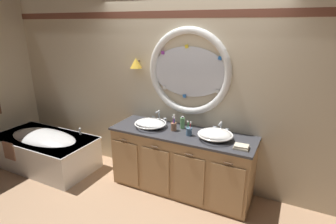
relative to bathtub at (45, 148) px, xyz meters
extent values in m
plane|color=tan|center=(2.10, 0.13, -0.31)|extent=(14.00, 14.00, 0.00)
cube|color=beige|center=(2.10, 0.72, 0.99)|extent=(6.40, 0.08, 2.60)
cube|color=brown|center=(2.10, 0.68, 2.01)|extent=(6.27, 0.01, 0.09)
ellipsoid|color=silver|center=(2.16, 0.67, 1.29)|extent=(1.06, 0.02, 0.66)
torus|color=silver|center=(2.16, 0.66, 1.29)|extent=(1.16, 0.09, 1.16)
cube|color=red|center=(2.69, 0.66, 1.28)|extent=(0.05, 0.01, 0.05)
cube|color=#2866B7|center=(2.58, 0.66, 1.49)|extent=(0.05, 0.01, 0.05)
cube|color=yellow|center=(2.13, 0.66, 1.62)|extent=(0.05, 0.01, 0.05)
cube|color=purple|center=(1.78, 0.66, 1.52)|extent=(0.05, 0.01, 0.05)
cube|color=red|center=(1.63, 0.66, 1.28)|extent=(0.05, 0.01, 0.05)
cube|color=silver|center=(1.80, 0.66, 1.04)|extent=(0.04, 0.01, 0.04)
cube|color=#2866B7|center=(2.11, 0.66, 0.96)|extent=(0.05, 0.01, 0.05)
cube|color=silver|center=(2.56, 0.66, 1.07)|extent=(0.05, 0.01, 0.05)
cylinder|color=#4C3823|center=(1.39, 0.64, 1.39)|extent=(0.02, 0.09, 0.02)
cone|color=gold|center=(1.39, 0.59, 1.37)|extent=(0.17, 0.17, 0.14)
cube|color=tan|center=(2.20, 0.39, 0.10)|extent=(1.88, 0.59, 0.83)
cube|color=#38383D|center=(2.20, 0.39, 0.53)|extent=(1.92, 0.62, 0.03)
cube|color=#38383D|center=(2.20, 0.67, 0.45)|extent=(1.88, 0.02, 0.11)
cube|color=tan|center=(1.49, 0.09, 0.06)|extent=(0.40, 0.02, 0.63)
cylinder|color=#422D1E|center=(1.49, 0.08, 0.41)|extent=(0.10, 0.01, 0.01)
cube|color=tan|center=(1.96, 0.09, 0.06)|extent=(0.40, 0.02, 0.63)
cylinder|color=#422D1E|center=(1.96, 0.08, 0.41)|extent=(0.10, 0.01, 0.01)
cube|color=tan|center=(2.43, 0.09, 0.06)|extent=(0.40, 0.02, 0.63)
cylinder|color=#422D1E|center=(2.43, 0.08, 0.41)|extent=(0.10, 0.01, 0.01)
cube|color=tan|center=(2.91, 0.09, 0.06)|extent=(0.40, 0.02, 0.63)
cylinder|color=#422D1E|center=(2.91, 0.08, 0.41)|extent=(0.10, 0.01, 0.01)
cube|color=white|center=(0.00, 0.00, -0.06)|extent=(1.61, 0.80, 0.51)
ellipsoid|color=white|center=(0.00, 0.00, 0.14)|extent=(1.32, 0.63, 0.28)
cube|color=white|center=(0.00, 0.00, 0.18)|extent=(1.64, 0.83, 0.02)
cylinder|color=silver|center=(0.44, 0.34, 0.25)|extent=(0.04, 0.04, 0.11)
cylinder|color=silver|center=(0.00, 0.00, 0.14)|extent=(0.04, 0.04, 0.01)
cube|color=#936B56|center=(-0.28, -0.41, 0.07)|extent=(0.24, 0.02, 0.28)
ellipsoid|color=white|center=(1.74, 0.36, 0.60)|extent=(0.42, 0.31, 0.11)
torus|color=white|center=(1.74, 0.36, 0.60)|extent=(0.44, 0.44, 0.02)
cylinder|color=silver|center=(1.74, 0.36, 0.60)|extent=(0.03, 0.03, 0.01)
ellipsoid|color=white|center=(2.66, 0.36, 0.61)|extent=(0.41, 0.32, 0.13)
torus|color=white|center=(2.66, 0.36, 0.61)|extent=(0.43, 0.43, 0.02)
cylinder|color=silver|center=(2.66, 0.36, 0.61)|extent=(0.03, 0.03, 0.01)
cylinder|color=silver|center=(1.74, 0.61, 0.55)|extent=(0.05, 0.05, 0.02)
cylinder|color=silver|center=(1.74, 0.61, 0.64)|extent=(0.02, 0.02, 0.14)
sphere|color=silver|center=(1.74, 0.61, 0.71)|extent=(0.03, 0.03, 0.03)
cylinder|color=silver|center=(1.74, 0.56, 0.71)|extent=(0.02, 0.09, 0.02)
cylinder|color=silver|center=(1.65, 0.61, 0.57)|extent=(0.04, 0.04, 0.06)
cylinder|color=silver|center=(1.84, 0.61, 0.57)|extent=(0.04, 0.04, 0.06)
cube|color=silver|center=(1.65, 0.61, 0.61)|extent=(0.05, 0.01, 0.01)
cube|color=silver|center=(1.84, 0.61, 0.61)|extent=(0.05, 0.01, 0.01)
cylinder|color=silver|center=(2.66, 0.61, 0.55)|extent=(0.05, 0.05, 0.02)
cylinder|color=silver|center=(2.66, 0.61, 0.62)|extent=(0.02, 0.02, 0.12)
sphere|color=silver|center=(2.66, 0.61, 0.68)|extent=(0.03, 0.03, 0.03)
cylinder|color=silver|center=(2.66, 0.56, 0.68)|extent=(0.02, 0.11, 0.02)
cylinder|color=silver|center=(2.57, 0.61, 0.57)|extent=(0.04, 0.04, 0.06)
cylinder|color=silver|center=(2.74, 0.61, 0.57)|extent=(0.04, 0.04, 0.06)
cube|color=silver|center=(2.57, 0.61, 0.61)|extent=(0.05, 0.01, 0.01)
cube|color=silver|center=(2.74, 0.61, 0.61)|extent=(0.05, 0.01, 0.01)
cylinder|color=#996647|center=(2.08, 0.40, 0.60)|extent=(0.07, 0.07, 0.10)
torus|color=#996647|center=(2.08, 0.40, 0.65)|extent=(0.08, 0.08, 0.01)
cylinder|color=blue|center=(2.09, 0.40, 0.63)|extent=(0.02, 0.03, 0.16)
cube|color=white|center=(2.09, 0.40, 0.72)|extent=(0.02, 0.02, 0.03)
cylinder|color=purple|center=(2.07, 0.41, 0.65)|extent=(0.02, 0.03, 0.19)
cube|color=white|center=(2.07, 0.41, 0.75)|extent=(0.02, 0.02, 0.02)
cylinder|color=purple|center=(2.07, 0.39, 0.64)|extent=(0.03, 0.03, 0.17)
cube|color=white|center=(2.07, 0.39, 0.73)|extent=(0.02, 0.02, 0.03)
cylinder|color=slate|center=(2.32, 0.33, 0.59)|extent=(0.07, 0.07, 0.10)
torus|color=slate|center=(2.32, 0.33, 0.64)|extent=(0.08, 0.08, 0.01)
cylinder|color=#E0383D|center=(2.34, 0.33, 0.63)|extent=(0.01, 0.03, 0.15)
cube|color=white|center=(2.34, 0.33, 0.72)|extent=(0.01, 0.02, 0.02)
cylinder|color=green|center=(2.30, 0.33, 0.64)|extent=(0.02, 0.03, 0.16)
cube|color=white|center=(2.30, 0.33, 0.73)|extent=(0.02, 0.02, 0.02)
cylinder|color=#6BAD66|center=(2.15, 0.52, 0.62)|extent=(0.06, 0.06, 0.15)
cylinder|color=silver|center=(2.15, 0.52, 0.70)|extent=(0.04, 0.04, 0.02)
cylinder|color=silver|center=(2.15, 0.50, 0.72)|extent=(0.01, 0.04, 0.01)
cube|color=beige|center=(3.00, 0.24, 0.56)|extent=(0.17, 0.13, 0.02)
cube|color=beige|center=(3.00, 0.24, 0.58)|extent=(0.16, 0.12, 0.02)
camera|label=1|loc=(3.49, -2.61, 1.90)|focal=28.83mm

